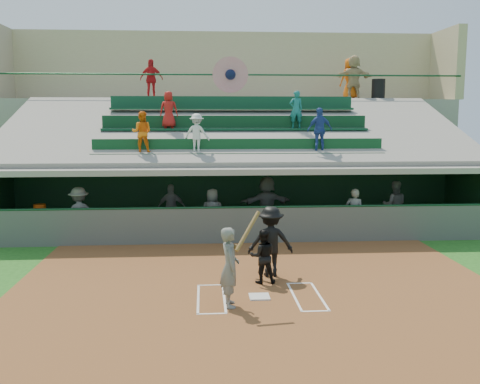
{
  "coord_description": "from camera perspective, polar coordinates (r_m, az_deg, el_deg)",
  "views": [
    {
      "loc": [
        -1.16,
        -10.9,
        3.82
      ],
      "look_at": [
        -0.17,
        3.5,
        1.8
      ],
      "focal_mm": 40.0,
      "sensor_mm": 36.0,
      "label": 1
    }
  ],
  "objects": [
    {
      "name": "catcher",
      "position": [
        12.4,
        2.44,
        -6.87
      ],
      "size": [
        0.62,
        0.49,
        1.25
      ],
      "primitive_type": "imported",
      "rotation": [
        0.0,
        0.0,
        3.16
      ],
      "color": "black",
      "rests_on": "dirt_slab"
    },
    {
      "name": "concourse_slab",
      "position": [
        24.47,
        -1.2,
        4.4
      ],
      "size": [
        20.0,
        3.0,
        4.6
      ],
      "primitive_type": "cube",
      "color": "gray",
      "rests_on": "ground"
    },
    {
      "name": "concourse_staff_a",
      "position": [
        23.36,
        -9.42,
        11.81
      ],
      "size": [
        1.01,
        0.51,
        1.65
      ],
      "primitive_type": "imported",
      "rotation": [
        0.0,
        0.0,
        3.02
      ],
      "color": "red",
      "rests_on": "concourse_slab"
    },
    {
      "name": "dugout_player_b",
      "position": [
        17.94,
        -7.3,
        -1.68
      ],
      "size": [
        0.96,
        0.48,
        1.59
      ],
      "primitive_type": "imported",
      "rotation": [
        0.0,
        0.0,
        3.04
      ],
      "color": "#60635D",
      "rests_on": "dugout_floor"
    },
    {
      "name": "dugout_player_f",
      "position": [
        18.87,
        16.14,
        -1.35
      ],
      "size": [
        0.93,
        0.8,
        1.66
      ],
      "primitive_type": "imported",
      "rotation": [
        0.0,
        0.0,
        2.9
      ],
      "color": "#61635D",
      "rests_on": "dugout_floor"
    },
    {
      "name": "dugout_player_e",
      "position": [
        17.24,
        12.1,
        -2.22
      ],
      "size": [
        0.68,
        0.58,
        1.57
      ],
      "primitive_type": "imported",
      "rotation": [
        0.0,
        0.0,
        2.7
      ],
      "color": "#60635D",
      "rests_on": "dugout_floor"
    },
    {
      "name": "dugout_floor",
      "position": [
        18.09,
        -0.15,
        -4.16
      ],
      "size": [
        16.0,
        3.5,
        0.04
      ],
      "primitive_type": "cube",
      "color": "gray",
      "rests_on": "ground"
    },
    {
      "name": "white_table",
      "position": [
        17.99,
        -20.45,
        -3.54
      ],
      "size": [
        0.95,
        0.84,
        0.7
      ],
      "primitive_type": "cube",
      "rotation": [
        0.0,
        0.0,
        -0.35
      ],
      "color": "white",
      "rests_on": "dugout_floor"
    },
    {
      "name": "batter_at_plate",
      "position": [
        10.85,
        -1.07,
        -7.94
      ],
      "size": [
        0.85,
        0.73,
        1.95
      ],
      "color": "#575A55",
      "rests_on": "dirt_slab"
    },
    {
      "name": "ground",
      "position": [
        11.61,
        2.08,
        -11.25
      ],
      "size": [
        100.0,
        100.0,
        0.0
      ],
      "primitive_type": "plane",
      "color": "#1F5919",
      "rests_on": "ground"
    },
    {
      "name": "concourse_staff_c",
      "position": [
        24.6,
        12.02,
        11.86
      ],
      "size": [
        1.82,
        0.69,
        1.93
      ],
      "primitive_type": "imported",
      "rotation": [
        0.0,
        0.0,
        3.21
      ],
      "color": "tan",
      "rests_on": "concourse_slab"
    },
    {
      "name": "batters_box_chalk",
      "position": [
        11.6,
        2.08,
        -11.14
      ],
      "size": [
        2.65,
        1.85,
        0.01
      ],
      "color": "white",
      "rests_on": "dirt_slab"
    },
    {
      "name": "home_plate",
      "position": [
        11.6,
        2.08,
        -11.09
      ],
      "size": [
        0.43,
        0.43,
        0.03
      ],
      "primitive_type": "cube",
      "color": "silver",
      "rests_on": "dirt_slab"
    },
    {
      "name": "grandstand",
      "position": [
        21.5,
        -0.83,
        3.81
      ],
      "size": [
        20.4,
        10.4,
        7.8
      ],
      "color": "#515651",
      "rests_on": "ground"
    },
    {
      "name": "dugout_bench",
      "position": [
        19.2,
        0.36,
        -2.72
      ],
      "size": [
        14.63,
        1.85,
        0.44
      ],
      "primitive_type": "cube",
      "rotation": [
        0.0,
        0.0,
        -0.1
      ],
      "color": "olive",
      "rests_on": "dugout_floor"
    },
    {
      "name": "dugout_player_c",
      "position": [
        17.06,
        -2.95,
        -2.2
      ],
      "size": [
        0.8,
        0.57,
        1.54
      ],
      "primitive_type": "imported",
      "rotation": [
        0.0,
        0.0,
        3.03
      ],
      "color": "#525450",
      "rests_on": "dugout_floor"
    },
    {
      "name": "water_cooler",
      "position": [
        17.95,
        -20.58,
        -1.83
      ],
      "size": [
        0.38,
        0.38,
        0.38
      ],
      "primitive_type": "cylinder",
      "color": "#E24D0D",
      "rests_on": "white_table"
    },
    {
      "name": "dugout_player_a",
      "position": [
        17.16,
        -16.78,
        -2.27
      ],
      "size": [
        1.24,
        1.01,
        1.66
      ],
      "primitive_type": "imported",
      "rotation": [
        0.0,
        0.0,
        3.58
      ],
      "color": "#555853",
      "rests_on": "dugout_floor"
    },
    {
      "name": "concourse_staff_b",
      "position": [
        24.76,
        11.65,
        11.75
      ],
      "size": [
        1.03,
        0.81,
        1.84
      ],
      "primitive_type": "imported",
      "rotation": [
        0.0,
        0.0,
        3.42
      ],
      "color": "#DD590D",
      "rests_on": "concourse_slab"
    },
    {
      "name": "trash_bin",
      "position": [
        24.35,
        14.54,
        10.57
      ],
      "size": [
        0.58,
        0.58,
        0.86
      ],
      "primitive_type": "cylinder",
      "color": "black",
      "rests_on": "concourse_slab"
    },
    {
      "name": "dirt_slab",
      "position": [
        12.08,
        1.83,
        -10.43
      ],
      "size": [
        11.0,
        9.0,
        0.02
      ],
      "primitive_type": "cube",
      "color": "brown",
      "rests_on": "ground"
    },
    {
      "name": "home_umpire",
      "position": [
        12.91,
        3.29,
        -5.27
      ],
      "size": [
        1.1,
        0.64,
        1.69
      ],
      "primitive_type": "imported",
      "rotation": [
        0.0,
        0.0,
        3.15
      ],
      "color": "black",
      "rests_on": "dirt_slab"
    },
    {
      "name": "dugout_player_d",
      "position": [
        17.78,
        2.86,
        -1.27
      ],
      "size": [
        1.79,
        0.81,
        1.86
      ],
      "primitive_type": "imported",
      "rotation": [
        0.0,
        0.0,
        3.3
      ],
      "color": "#535651",
      "rests_on": "dugout_floor"
    }
  ]
}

